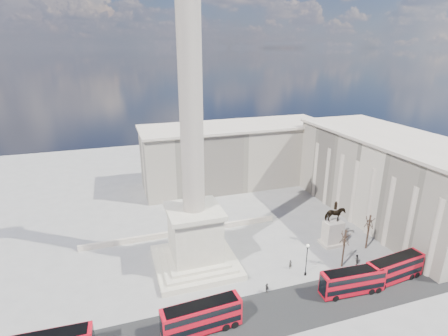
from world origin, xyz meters
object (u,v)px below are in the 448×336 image
pedestrian_walking (290,264)px  pedestrian_crossing (267,288)px  red_bus_c (353,281)px  equestrian_statue (333,229)px  nelsons_column (194,197)px  red_bus_d (395,269)px  pedestrian_standing (356,260)px  victorian_lamp (307,257)px  red_bus_b (202,317)px

pedestrian_walking → pedestrian_crossing: pedestrian_crossing is taller
red_bus_c → equestrian_statue: bearing=71.2°
pedestrian_walking → pedestrian_crossing: (-6.48, -4.47, 0.01)m
nelsons_column → pedestrian_walking: bearing=-22.4°
red_bus_c → red_bus_d: (8.47, 0.50, 0.08)m
pedestrian_standing → victorian_lamp: bearing=-33.7°
red_bus_b → victorian_lamp: bearing=14.8°
pedestrian_crossing → red_bus_d: bearing=-112.1°
nelsons_column → pedestrian_walking: nelsons_column is taller
red_bus_d → pedestrian_crossing: bearing=163.7°
nelsons_column → red_bus_b: 18.69m
equestrian_statue → red_bus_c: bearing=-112.6°
nelsons_column → equestrian_statue: nelsons_column is taller
nelsons_column → red_bus_c: bearing=-35.1°
victorian_lamp → equestrian_statue: equestrian_statue is taller
nelsons_column → red_bus_c: (21.16, -14.89, -10.76)m
equestrian_statue → pedestrian_crossing: (-17.97, -9.12, -2.34)m
red_bus_b → red_bus_d: size_ratio=1.01×
pedestrian_standing → red_bus_b: bearing=-21.1°
red_bus_c → red_bus_b: bearing=-175.7°
pedestrian_walking → nelsons_column: bearing=151.1°
equestrian_statue → pedestrian_crossing: bearing=-153.1°
red_bus_d → pedestrian_crossing: (-20.91, 3.66, -1.41)m
red_bus_b → victorian_lamp: (19.51, 6.43, 1.18)m
nelsons_column → pedestrian_crossing: (8.73, -10.73, -12.08)m
pedestrian_walking → pedestrian_standing: 11.86m
nelsons_column → red_bus_d: (29.63, -14.39, -10.67)m
red_bus_d → equestrian_statue: (-2.94, 12.78, 0.93)m
equestrian_statue → pedestrian_crossing: equestrian_statue is taller
red_bus_c → victorian_lamp: victorian_lamp is taller
red_bus_b → victorian_lamp: 20.57m
red_bus_d → red_bus_b: bearing=175.0°
pedestrian_walking → red_bus_b: bearing=-160.3°
nelsons_column → red_bus_c: 28.02m
red_bus_d → victorian_lamp: bearing=149.9°
victorian_lamp → pedestrian_standing: 10.38m
red_bus_b → pedestrian_walking: bearing=22.8°
pedestrian_walking → pedestrian_crossing: bearing=-151.9°
red_bus_c → pedestrian_standing: (5.63, 6.12, -1.19)m
equestrian_statue → pedestrian_standing: 7.50m
equestrian_statue → pedestrian_walking: equestrian_statue is taller
pedestrian_walking → pedestrian_standing: pedestrian_standing is taller
nelsons_column → victorian_lamp: nelsons_column is taller
nelsons_column → equestrian_statue: size_ratio=5.51×
equestrian_statue → pedestrian_walking: size_ratio=5.45×
pedestrian_standing → red_bus_d: bearing=83.6°
nelsons_column → victorian_lamp: bearing=-27.5°
red_bus_c → pedestrian_crossing: size_ratio=6.16×
red_bus_b → equestrian_statue: bearing=21.2°
equestrian_statue → pedestrian_crossing: 20.29m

